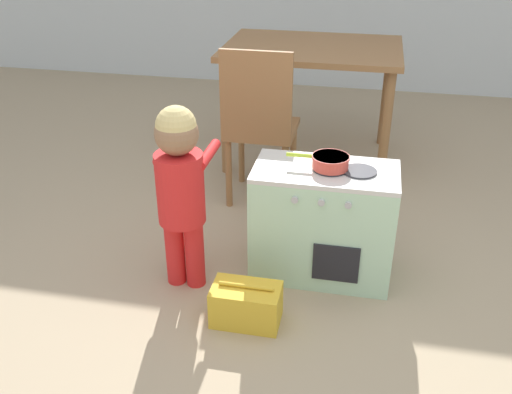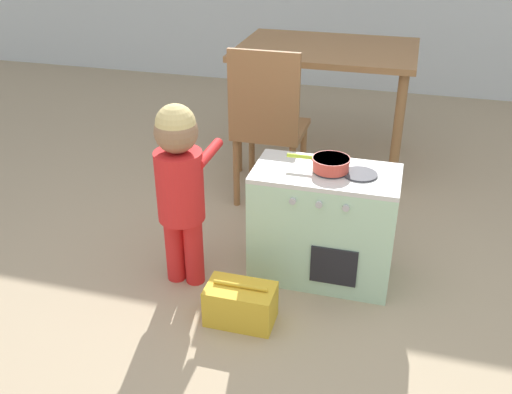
# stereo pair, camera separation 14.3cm
# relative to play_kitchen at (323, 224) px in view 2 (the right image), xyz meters

# --- Properties ---
(ground_plane) EXTENTS (16.00, 16.00, 0.00)m
(ground_plane) POSITION_rel_play_kitchen_xyz_m (-0.07, -0.70, -0.26)
(ground_plane) COLOR tan
(play_kitchen) EXTENTS (0.62, 0.34, 0.53)m
(play_kitchen) POSITION_rel_play_kitchen_xyz_m (0.00, 0.00, 0.00)
(play_kitchen) COLOR #B2DBB7
(play_kitchen) RESTS_ON ground_plane
(toy_pot) EXTENTS (0.27, 0.16, 0.06)m
(toy_pot) POSITION_rel_play_kitchen_xyz_m (0.01, 0.00, 0.30)
(toy_pot) COLOR #E04C3D
(toy_pot) RESTS_ON play_kitchen
(child_figure) EXTENTS (0.23, 0.34, 0.83)m
(child_figure) POSITION_rel_play_kitchen_xyz_m (-0.58, -0.20, 0.26)
(child_figure) COLOR red
(child_figure) RESTS_ON ground_plane
(toy_basket) EXTENTS (0.28, 0.16, 0.18)m
(toy_basket) POSITION_rel_play_kitchen_xyz_m (-0.26, -0.41, -0.18)
(toy_basket) COLOR gold
(toy_basket) RESTS_ON ground_plane
(dining_table) EXTENTS (1.07, 0.78, 0.74)m
(dining_table) POSITION_rel_play_kitchen_xyz_m (-0.22, 1.28, 0.37)
(dining_table) COLOR olive
(dining_table) RESTS_ON ground_plane
(dining_chair_near) EXTENTS (0.37, 0.37, 0.88)m
(dining_chair_near) POSITION_rel_play_kitchen_xyz_m (-0.41, 0.61, 0.20)
(dining_chair_near) COLOR olive
(dining_chair_near) RESTS_ON ground_plane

